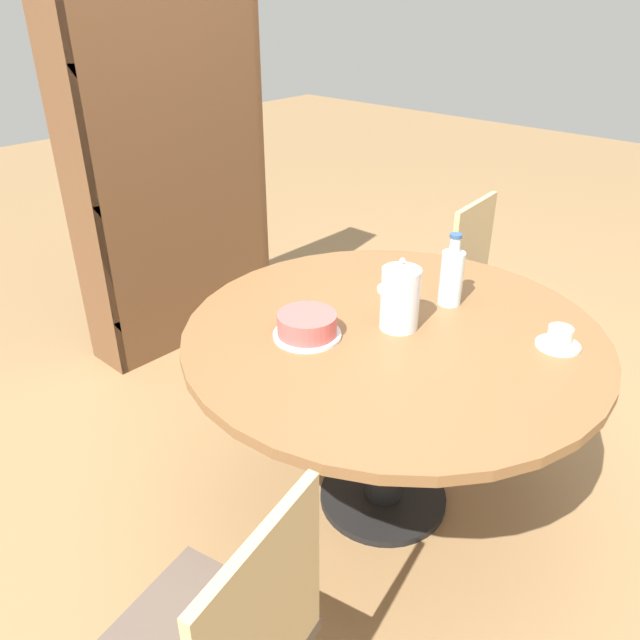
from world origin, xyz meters
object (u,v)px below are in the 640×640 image
cup_b (396,284)px  chair_a (492,293)px  water_bottle (452,276)px  cup_a (559,339)px  bookshelf (174,185)px  cake_main (307,326)px  coffee_pot (401,297)px

cup_b → chair_a: bearing=-0.9°
water_bottle → cup_a: water_bottle is taller
chair_a → cup_b: size_ratio=6.40×
chair_a → bookshelf: 1.69m
cake_main → cup_b: cake_main is taller
coffee_pot → water_bottle: bearing=-5.9°
cake_main → cup_a: (0.49, -0.63, -0.01)m
bookshelf → cup_b: size_ratio=12.78×
bookshelf → cup_a: 2.08m
bookshelf → cup_a: bearing=88.6°
coffee_pot → water_bottle: water_bottle is taller
coffee_pot → cup_b: bearing=38.5°
chair_a → cake_main: chair_a is taller
coffee_pot → bookshelf: bearing=80.0°
cup_b → water_bottle: bearing=-78.1°
coffee_pot → water_bottle: 0.27m
cup_a → cup_b: bearing=91.6°
cake_main → water_bottle: bearing=-22.4°
cup_b → coffee_pot: bearing=-141.5°
chair_a → bookshelf: (-0.72, 1.47, 0.39)m
coffee_pot → cup_b: size_ratio=1.79×
chair_a → cup_a: chair_a is taller
bookshelf → water_bottle: size_ratio=6.76×
bookshelf → cup_a: bookshelf is taller
coffee_pot → cake_main: coffee_pot is taller
chair_a → water_bottle: (-0.74, -0.19, 0.40)m
bookshelf → cup_a: (-0.05, -2.08, -0.07)m
coffee_pot → cup_a: bearing=-61.8°
cup_b → cake_main: bearing=178.9°
cup_a → water_bottle: bearing=86.5°
chair_a → bookshelf: bookshelf is taller
cup_a → coffee_pot: bearing=118.2°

